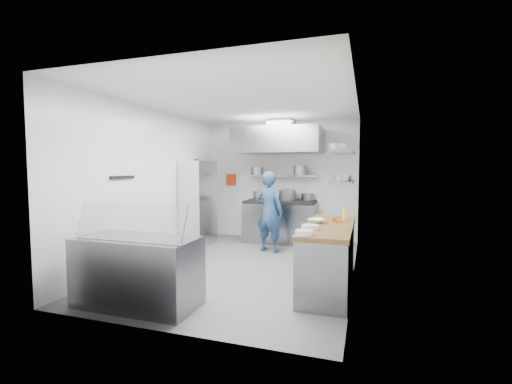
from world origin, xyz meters
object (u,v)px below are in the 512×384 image
(gas_range, at_px, (280,222))
(display_case, at_px, (138,272))
(chef, at_px, (269,211))
(wire_rack, at_px, (199,203))

(gas_range, relative_size, display_case, 1.07)
(gas_range, bearing_deg, chef, -89.66)
(chef, bearing_deg, wire_rack, 12.56)
(wire_rack, bearing_deg, display_case, -75.43)
(chef, height_order, display_case, chef)
(chef, bearing_deg, gas_range, -74.69)
(display_case, bearing_deg, chef, 75.89)
(wire_rack, bearing_deg, chef, -2.41)
(gas_range, distance_m, wire_rack, 1.91)
(gas_range, xyz_separation_m, display_case, (-0.79, -4.10, -0.03))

